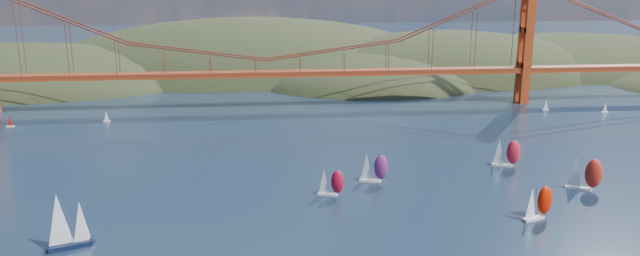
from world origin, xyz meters
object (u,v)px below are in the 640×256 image
at_px(racer_0, 330,182).
at_px(racer_1, 538,202).
at_px(racer_2, 584,173).
at_px(sloop_navy, 65,221).
at_px(racer_rwb, 373,167).
at_px(racer_3, 506,152).

relative_size(racer_0, racer_1, 0.88).
height_order(racer_0, racer_1, racer_1).
bearing_deg(racer_2, racer_0, -153.77).
height_order(sloop_navy, racer_rwb, sloop_navy).
xyz_separation_m(racer_1, racer_rwb, (-36.44, 32.30, -0.07)).
bearing_deg(racer_rwb, sloop_navy, -138.48).
distance_m(racer_0, racer_2, 73.10).
xyz_separation_m(racer_2, racer_3, (-13.83, 23.40, -0.46)).
bearing_deg(racer_2, racer_rwb, -164.00).
distance_m(racer_0, racer_3, 62.69).
xyz_separation_m(racer_2, racer_rwb, (-58.92, 12.99, -0.62)).
distance_m(racer_0, racer_rwb, 17.41).
relative_size(racer_3, racer_rwb, 1.03).
relative_size(sloop_navy, racer_3, 1.50).
bearing_deg(racer_1, racer_2, 21.76).
height_order(sloop_navy, racer_1, sloop_navy).
distance_m(sloop_navy, racer_0, 69.60).
bearing_deg(racer_0, racer_3, 34.73).
xyz_separation_m(sloop_navy, racer_0, (63.86, 27.55, -2.56)).
distance_m(sloop_navy, racer_1, 114.56).
height_order(sloop_navy, racer_0, sloop_navy).
bearing_deg(racer_0, racer_1, -8.08).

